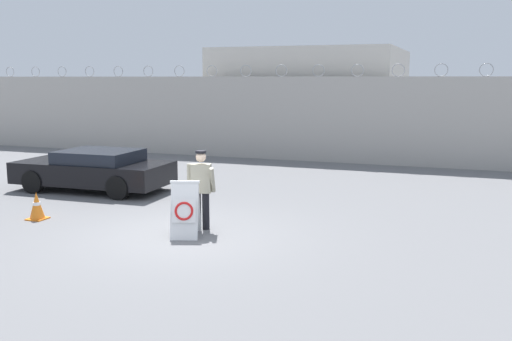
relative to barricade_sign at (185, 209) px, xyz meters
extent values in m
plane|color=slate|center=(-0.08, 0.02, -0.57)|extent=(90.00, 90.00, 0.00)
cube|color=#ADA8A0|center=(-0.08, 11.17, 1.04)|extent=(36.00, 0.30, 3.22)
torus|color=gray|center=(-14.74, 11.17, 2.88)|extent=(0.47, 0.03, 0.47)
torus|color=gray|center=(-13.28, 11.17, 2.88)|extent=(0.47, 0.03, 0.47)
torus|color=gray|center=(-11.81, 11.17, 2.88)|extent=(0.47, 0.03, 0.47)
torus|color=gray|center=(-10.34, 11.17, 2.88)|extent=(0.47, 0.03, 0.47)
torus|color=gray|center=(-8.88, 11.17, 2.88)|extent=(0.47, 0.03, 0.47)
torus|color=gray|center=(-7.41, 11.17, 2.88)|extent=(0.47, 0.03, 0.47)
torus|color=gray|center=(-5.94, 11.17, 2.88)|extent=(0.47, 0.03, 0.47)
torus|color=gray|center=(-4.48, 11.17, 2.88)|extent=(0.47, 0.03, 0.47)
torus|color=gray|center=(-3.01, 11.17, 2.88)|extent=(0.47, 0.03, 0.47)
torus|color=gray|center=(-1.54, 11.17, 2.88)|extent=(0.47, 0.03, 0.47)
torus|color=gray|center=(-0.08, 11.17, 2.88)|extent=(0.47, 0.03, 0.47)
torus|color=gray|center=(1.39, 11.17, 2.88)|extent=(0.47, 0.03, 0.47)
torus|color=gray|center=(2.86, 11.17, 2.88)|extent=(0.47, 0.03, 0.47)
torus|color=gray|center=(4.32, 11.17, 2.88)|extent=(0.47, 0.03, 0.47)
torus|color=gray|center=(5.79, 11.17, 2.88)|extent=(0.47, 0.03, 0.47)
cube|color=beige|center=(-1.41, 15.82, 1.64)|extent=(7.72, 7.67, 4.43)
cube|color=white|center=(0.05, -0.13, -0.02)|extent=(0.65, 0.56, 1.11)
cube|color=white|center=(-0.08, 0.21, -0.02)|extent=(0.65, 0.56, 1.11)
cube|color=white|center=(-0.01, 0.04, 0.55)|extent=(0.58, 0.25, 0.05)
cube|color=white|center=(0.06, -0.17, 0.00)|extent=(0.50, 0.31, 0.45)
torus|color=red|center=(0.06, -0.18, 0.00)|extent=(0.41, 0.28, 0.37)
cylinder|color=black|center=(-0.01, 0.58, -0.17)|extent=(0.15, 0.15, 0.79)
cylinder|color=black|center=(0.16, 0.63, -0.17)|extent=(0.15, 0.15, 0.79)
cube|color=gray|center=(0.07, 0.61, 0.53)|extent=(0.46, 0.32, 0.61)
sphere|color=beige|center=(0.07, 0.61, 0.99)|extent=(0.22, 0.22, 0.22)
cylinder|color=gray|center=(-0.17, 0.54, 0.54)|extent=(0.09, 0.09, 0.58)
cylinder|color=gray|center=(0.35, 0.58, 0.52)|extent=(0.17, 0.34, 0.57)
cylinder|color=black|center=(0.07, 0.61, 1.09)|extent=(0.23, 0.23, 0.05)
cube|color=orange|center=(-3.81, 0.09, -0.55)|extent=(0.40, 0.40, 0.03)
cone|color=orange|center=(-3.81, 0.09, -0.24)|extent=(0.34, 0.34, 0.60)
cylinder|color=white|center=(-3.81, 0.09, -0.21)|extent=(0.17, 0.17, 0.08)
cylinder|color=black|center=(-5.99, 2.45, -0.25)|extent=(0.65, 0.22, 0.64)
cylinder|color=black|center=(-6.04, 4.24, -0.25)|extent=(0.65, 0.22, 0.64)
cylinder|color=black|center=(-3.28, 2.53, -0.25)|extent=(0.65, 0.22, 0.64)
cylinder|color=black|center=(-3.33, 4.31, -0.25)|extent=(0.65, 0.22, 0.64)
cube|color=black|center=(-4.66, 3.38, -0.04)|extent=(4.43, 2.02, 0.60)
cube|color=black|center=(-4.44, 3.39, 0.43)|extent=(2.15, 1.77, 0.34)
camera|label=1|loc=(5.22, -10.04, 2.63)|focal=40.00mm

